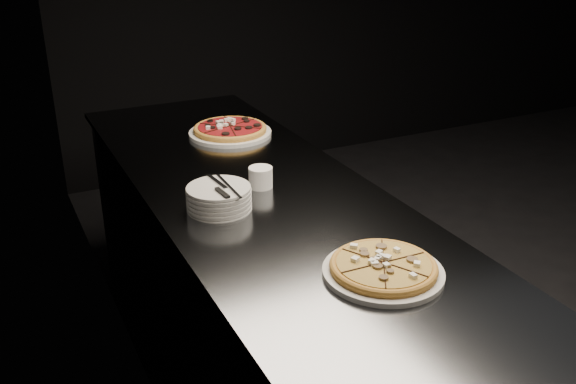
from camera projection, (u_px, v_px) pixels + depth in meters
name	position (u px, v px, depth m)	size (l,w,h in m)	color
wall_left	(142.00, 61.00, 1.76)	(0.02, 5.00, 2.80)	black
counter	(269.00, 313.00, 2.28)	(0.74, 2.44, 0.92)	slate
pizza_mushroom	(383.00, 268.00, 1.64)	(0.31, 0.31, 0.04)	silver
pizza_tomato	(230.00, 130.00, 2.66)	(0.38, 0.38, 0.04)	silver
plate_stack	(219.00, 198.00, 1.99)	(0.20, 0.20, 0.08)	silver
cutlery	(223.00, 187.00, 1.97)	(0.08, 0.21, 0.01)	#AEB0B5
ramekin	(261.00, 177.00, 2.15)	(0.08, 0.08, 0.07)	white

